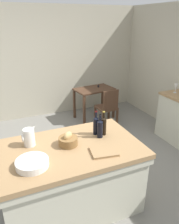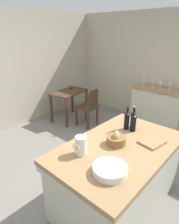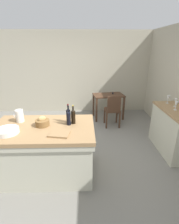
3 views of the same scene
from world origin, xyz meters
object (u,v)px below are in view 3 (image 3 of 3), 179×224
(writing_desk, at_px, (108,99))
(wine_bottle_green, at_px, (69,118))
(pitcher, at_px, (20,116))
(wine_glass_right, at_px, (176,101))
(wine_glass_far_right, at_px, (168,98))
(side_cabinet, at_px, (173,131))
(cutting_board, at_px, (60,134))
(wine_glass_middle, at_px, (176,104))
(wash_bowl, at_px, (7,131))
(bread_basket, at_px, (42,122))
(island_table, at_px, (45,149))
(wine_bottle_amber, at_px, (68,115))
(wine_bottle_dark, at_px, (73,116))
(wooden_chair, at_px, (113,110))

(writing_desk, xyz_separation_m, wine_bottle_green, (-0.99, -2.37, 0.38))
(pitcher, distance_m, wine_glass_right, 3.05)
(pitcher, height_order, wine_glass_right, pitcher)
(writing_desk, relative_size, wine_glass_far_right, 5.51)
(writing_desk, bearing_deg, side_cabinet, -59.27)
(wine_glass_far_right, bearing_deg, wine_glass_right, -75.84)
(wine_bottle_green, xyz_separation_m, wine_glass_far_right, (2.09, 0.94, 0.04))
(cutting_board, xyz_separation_m, wine_glass_far_right, (2.20, 1.27, 0.16))
(pitcher, xyz_separation_m, wine_glass_right, (3.00, 0.57, 0.05))
(writing_desk, bearing_deg, wine_glass_middle, -60.26)
(wash_bowl, distance_m, bread_basket, 0.53)
(island_table, bearing_deg, writing_desk, 59.94)
(island_table, height_order, writing_desk, island_table)
(island_table, xyz_separation_m, wine_bottle_amber, (0.41, 0.17, 0.54))
(island_table, relative_size, wine_bottle_dark, 5.20)
(writing_desk, relative_size, wine_bottle_green, 3.07)
(wine_glass_middle, bearing_deg, wine_glass_right, 64.80)
(side_cabinet, relative_size, wine_bottle_green, 3.79)
(wine_bottle_green, bearing_deg, bread_basket, -176.97)
(pitcher, distance_m, wine_glass_middle, 2.93)
(wine_bottle_dark, distance_m, wine_glass_middle, 2.03)
(bread_basket, xyz_separation_m, wine_bottle_green, (0.43, 0.02, 0.07))
(cutting_board, height_order, wine_glass_far_right, wine_glass_far_right)
(wine_bottle_amber, bearing_deg, wine_bottle_dark, -28.91)
(side_cabinet, relative_size, pitcher, 4.66)
(island_table, height_order, wine_glass_middle, wine_glass_middle)
(wooden_chair, bearing_deg, wash_bowl, -133.64)
(wooden_chair, height_order, pitcher, pitcher)
(wash_bowl, xyz_separation_m, wine_glass_far_right, (2.98, 1.21, 0.13))
(cutting_board, distance_m, wine_glass_right, 2.49)
(wine_bottle_green, bearing_deg, wine_glass_right, 18.50)
(cutting_board, bearing_deg, writing_desk, 67.88)
(writing_desk, distance_m, wine_glass_middle, 2.18)
(wine_bottle_green, bearing_deg, wash_bowl, -162.89)
(wine_bottle_dark, bearing_deg, side_cabinet, 13.18)
(writing_desk, distance_m, wine_bottle_amber, 2.51)
(side_cabinet, relative_size, wooden_chair, 1.30)
(wine_bottle_dark, height_order, wine_glass_middle, wine_bottle_dark)
(cutting_board, relative_size, wine_bottle_green, 0.93)
(island_table, relative_size, bread_basket, 7.36)
(island_table, relative_size, pitcher, 6.56)
(writing_desk, xyz_separation_m, pitcher, (-1.84, -2.22, 0.36))
(side_cabinet, height_order, pitcher, pitcher)
(wine_bottle_amber, distance_m, wine_glass_right, 2.25)
(wash_bowl, height_order, wine_bottle_amber, wine_bottle_amber)
(island_table, height_order, cutting_board, cutting_board)
(wooden_chair, bearing_deg, wine_bottle_amber, -122.39)
(cutting_board, bearing_deg, wooden_chair, 61.20)
(writing_desk, bearing_deg, wine_bottle_amber, -113.78)
(wash_bowl, relative_size, wine_glass_far_right, 1.91)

